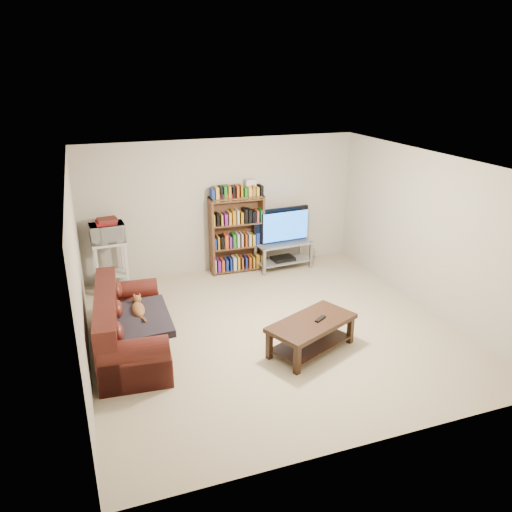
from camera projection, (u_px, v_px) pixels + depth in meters
name	position (u px, v px, depth m)	size (l,w,h in m)	color
floor	(272.00, 329.00, 7.17)	(5.00, 5.00, 0.00)	beige
ceiling	(274.00, 162.00, 6.33)	(5.00, 5.00, 0.00)	white
wall_back	(222.00, 206.00, 8.95)	(5.00, 5.00, 0.00)	beige
wall_front	(372.00, 340.00, 4.54)	(5.00, 5.00, 0.00)	beige
wall_left	(78.00, 275.00, 5.97)	(5.00, 5.00, 0.00)	beige
wall_right	(427.00, 232.00, 7.53)	(5.00, 5.00, 0.00)	beige
sofa	(126.00, 331.00, 6.52)	(1.00, 2.03, 0.84)	#461712
blanket	(139.00, 320.00, 6.37)	(0.76, 0.98, 0.10)	#231F28
cat	(138.00, 310.00, 6.51)	(0.21, 0.54, 0.16)	brown
coffee_table	(311.00, 330.00, 6.54)	(1.34, 1.04, 0.44)	black
remote	(320.00, 319.00, 6.52)	(0.20, 0.05, 0.02)	black
tv_stand	(283.00, 251.00, 9.26)	(1.05, 0.54, 0.51)	#999EA3
television	(284.00, 226.00, 9.09)	(1.10, 0.14, 0.63)	black
dvd_player	(283.00, 259.00, 9.31)	(0.41, 0.29, 0.06)	black
bookshelf	(237.00, 233.00, 9.00)	(0.98, 0.32, 1.41)	#4E2F1B
shelf_clutter	(241.00, 190.00, 8.77)	(0.72, 0.22, 0.28)	silver
microwave_stand	(110.00, 259.00, 8.24)	(0.57, 0.43, 0.87)	silver
microwave	(107.00, 233.00, 8.07)	(0.54, 0.37, 0.30)	silver
game_boxes	(106.00, 222.00, 8.01)	(0.32, 0.28, 0.05)	maroon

